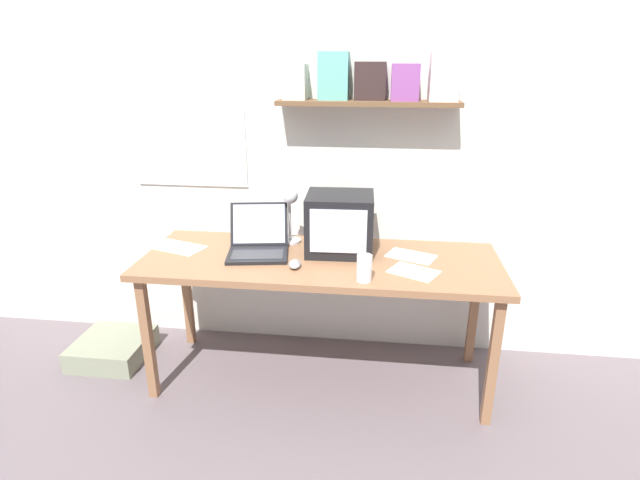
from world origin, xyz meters
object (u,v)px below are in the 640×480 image
object	(u,v)px
crt_monitor	(340,223)
computer_mouse	(295,264)
juice_glass	(364,269)
open_notebook	(178,247)
loose_paper_near_monitor	(414,272)
desk_lamp	(290,209)
floor_cushion	(113,348)
loose_paper_near_laptop	(411,256)
laptop	(258,241)
corner_desk	(320,269)

from	to	relation	value
crt_monitor	computer_mouse	world-z (taller)	crt_monitor
juice_glass	open_notebook	bearing A→B (deg)	163.47
open_notebook	loose_paper_near_monitor	xyz separation A→B (m)	(1.26, -0.18, -0.00)
desk_lamp	floor_cushion	size ratio (longest dim) A/B	0.80
juice_glass	floor_cushion	bearing A→B (deg)	169.15
loose_paper_near_laptop	loose_paper_near_monitor	bearing A→B (deg)	-89.33
laptop	loose_paper_near_laptop	world-z (taller)	laptop
corner_desk	crt_monitor	xyz separation A→B (m)	(0.09, 0.11, 0.21)
juice_glass	loose_paper_near_monitor	distance (m)	0.27
juice_glass	open_notebook	world-z (taller)	juice_glass
computer_mouse	corner_desk	bearing A→B (deg)	50.06
open_notebook	floor_cushion	bearing A→B (deg)	-177.75
crt_monitor	computer_mouse	distance (m)	0.35
corner_desk	floor_cushion	size ratio (longest dim) A/B	4.54
laptop	floor_cushion	world-z (taller)	laptop
crt_monitor	loose_paper_near_monitor	bearing A→B (deg)	-33.78
juice_glass	loose_paper_near_monitor	xyz separation A→B (m)	(0.23, 0.13, -0.05)
laptop	floor_cushion	bearing A→B (deg)	171.64
computer_mouse	juice_glass	bearing A→B (deg)	-18.67
crt_monitor	loose_paper_near_monitor	distance (m)	0.47
juice_glass	laptop	bearing A→B (deg)	152.38
loose_paper_near_monitor	floor_cushion	world-z (taller)	loose_paper_near_monitor
loose_paper_near_monitor	loose_paper_near_laptop	xyz separation A→B (m)	(-0.00, 0.20, 0.00)
corner_desk	loose_paper_near_laptop	bearing A→B (deg)	10.11
juice_glass	corner_desk	bearing A→B (deg)	133.66
loose_paper_near_monitor	desk_lamp	bearing A→B (deg)	155.07
desk_lamp	loose_paper_near_monitor	world-z (taller)	desk_lamp
corner_desk	crt_monitor	distance (m)	0.26
desk_lamp	open_notebook	size ratio (longest dim) A/B	0.99
floor_cushion	crt_monitor	bearing A→B (deg)	3.21
desk_lamp	open_notebook	world-z (taller)	desk_lamp
loose_paper_near_laptop	floor_cushion	size ratio (longest dim) A/B	0.69
laptop	loose_paper_near_laptop	xyz separation A→B (m)	(0.80, 0.03, -0.06)
corner_desk	laptop	bearing A→B (deg)	171.21
open_notebook	crt_monitor	bearing A→B (deg)	3.72
desk_lamp	floor_cushion	bearing A→B (deg)	171.32
loose_paper_near_monitor	computer_mouse	bearing A→B (deg)	-178.97
laptop	loose_paper_near_laptop	size ratio (longest dim) A/B	1.33
crt_monitor	laptop	distance (m)	0.44
crt_monitor	desk_lamp	size ratio (longest dim) A/B	1.11
open_notebook	desk_lamp	bearing A→B (deg)	12.02
loose_paper_near_laptop	floor_cushion	xyz separation A→B (m)	(-1.72, -0.05, -0.66)
juice_glass	loose_paper_near_monitor	size ratio (longest dim) A/B	0.47
computer_mouse	loose_paper_near_laptop	world-z (taller)	computer_mouse
floor_cushion	loose_paper_near_laptop	bearing A→B (deg)	1.50
corner_desk	desk_lamp	world-z (taller)	desk_lamp
crt_monitor	computer_mouse	xyz separation A→B (m)	(-0.20, -0.24, -0.14)
crt_monitor	loose_paper_near_laptop	bearing A→B (deg)	-6.76
crt_monitor	juice_glass	size ratio (longest dim) A/B	2.82
loose_paper_near_monitor	crt_monitor	bearing A→B (deg)	148.38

